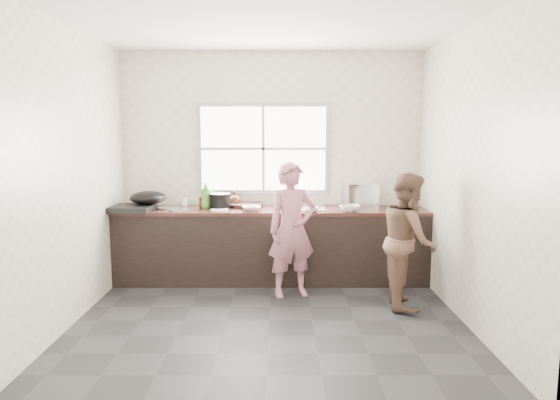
{
  "coord_description": "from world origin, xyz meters",
  "views": [
    {
      "loc": [
        0.1,
        -4.47,
        1.75
      ],
      "look_at": [
        0.1,
        0.65,
        1.05
      ],
      "focal_mm": 32.0,
      "sensor_mm": 36.0,
      "label": 1
    }
  ],
  "objects_px": {
    "glass_jar": "(184,202)",
    "woman": "(292,234)",
    "person_side": "(408,240)",
    "pot_lid_left": "(179,210)",
    "wok": "(148,198)",
    "bowl_crabs": "(350,209)",
    "burner": "(133,208)",
    "bottle_brown_tall": "(204,201)",
    "bottle_brown_short": "(235,199)",
    "bowl_held": "(312,209)",
    "cutting_board": "(246,205)",
    "bowl_mince": "(252,208)",
    "plate_food": "(219,210)",
    "bottle_green": "(206,194)",
    "dish_rack": "(361,195)",
    "pot_lid_right": "(170,208)",
    "black_pot": "(220,201)"
  },
  "relations": [
    {
      "from": "bowl_crabs",
      "to": "bottle_green",
      "type": "distance_m",
      "value": 1.69
    },
    {
      "from": "bottle_brown_short",
      "to": "bottle_brown_tall",
      "type": "bearing_deg",
      "value": -158.65
    },
    {
      "from": "plate_food",
      "to": "cutting_board",
      "type": "bearing_deg",
      "value": 46.72
    },
    {
      "from": "bottle_brown_tall",
      "to": "dish_rack",
      "type": "distance_m",
      "value": 1.87
    },
    {
      "from": "woman",
      "to": "bowl_mince",
      "type": "height_order",
      "value": "woman"
    },
    {
      "from": "person_side",
      "to": "pot_lid_left",
      "type": "height_order",
      "value": "person_side"
    },
    {
      "from": "person_side",
      "to": "glass_jar",
      "type": "bearing_deg",
      "value": 70.64
    },
    {
      "from": "bottle_brown_short",
      "to": "pot_lid_right",
      "type": "height_order",
      "value": "bottle_brown_short"
    },
    {
      "from": "bottle_green",
      "to": "burner",
      "type": "distance_m",
      "value": 0.85
    },
    {
      "from": "black_pot",
      "to": "plate_food",
      "type": "bearing_deg",
      "value": -87.76
    },
    {
      "from": "bottle_green",
      "to": "dish_rack",
      "type": "xyz_separation_m",
      "value": [
        1.84,
        0.11,
        -0.02
      ]
    },
    {
      "from": "bowl_mince",
      "to": "dish_rack",
      "type": "xyz_separation_m",
      "value": [
        1.29,
        0.33,
        0.11
      ]
    },
    {
      "from": "woman",
      "to": "pot_lid_left",
      "type": "bearing_deg",
      "value": 145.21
    },
    {
      "from": "woman",
      "to": "pot_lid_left",
      "type": "distance_m",
      "value": 1.35
    },
    {
      "from": "bowl_crabs",
      "to": "bottle_brown_tall",
      "type": "distance_m",
      "value": 1.71
    },
    {
      "from": "person_side",
      "to": "glass_jar",
      "type": "xyz_separation_m",
      "value": [
        -2.45,
        1.1,
        0.23
      ]
    },
    {
      "from": "bowl_held",
      "to": "bottle_green",
      "type": "distance_m",
      "value": 1.27
    },
    {
      "from": "dish_rack",
      "to": "woman",
      "type": "bearing_deg",
      "value": -147.74
    },
    {
      "from": "person_side",
      "to": "plate_food",
      "type": "distance_m",
      "value": 2.12
    },
    {
      "from": "bowl_held",
      "to": "bowl_crabs",
      "type": "bearing_deg",
      "value": 0.0
    },
    {
      "from": "bottle_brown_tall",
      "to": "person_side",
      "type": "bearing_deg",
      "value": -23.47
    },
    {
      "from": "cutting_board",
      "to": "pot_lid_right",
      "type": "relative_size",
      "value": 1.5
    },
    {
      "from": "woman",
      "to": "pot_lid_left",
      "type": "height_order",
      "value": "woman"
    },
    {
      "from": "bowl_held",
      "to": "cutting_board",
      "type": "bearing_deg",
      "value": 154.04
    },
    {
      "from": "bottle_brown_short",
      "to": "burner",
      "type": "height_order",
      "value": "bottle_brown_short"
    },
    {
      "from": "bottle_brown_short",
      "to": "pot_lid_right",
      "type": "xyz_separation_m",
      "value": [
        -0.75,
        -0.19,
        -0.08
      ]
    },
    {
      "from": "pot_lid_left",
      "to": "wok",
      "type": "bearing_deg",
      "value": 165.85
    },
    {
      "from": "bowl_mince",
      "to": "bottle_brown_tall",
      "type": "distance_m",
      "value": 0.62
    },
    {
      "from": "bottle_brown_short",
      "to": "pot_lid_left",
      "type": "xyz_separation_m",
      "value": [
        -0.6,
        -0.37,
        -0.08
      ]
    },
    {
      "from": "plate_food",
      "to": "bottle_green",
      "type": "relative_size",
      "value": 0.64
    },
    {
      "from": "bowl_mince",
      "to": "woman",
      "type": "bearing_deg",
      "value": -41.57
    },
    {
      "from": "person_side",
      "to": "black_pot",
      "type": "relative_size",
      "value": 5.53
    },
    {
      "from": "bowl_mince",
      "to": "bottle_brown_short",
      "type": "distance_m",
      "value": 0.43
    },
    {
      "from": "woman",
      "to": "burner",
      "type": "distance_m",
      "value": 1.84
    },
    {
      "from": "burner",
      "to": "pot_lid_right",
      "type": "height_order",
      "value": "burner"
    },
    {
      "from": "bowl_mince",
      "to": "bowl_held",
      "type": "xyz_separation_m",
      "value": [
        0.68,
        -0.06,
        0.0
      ]
    },
    {
      "from": "bowl_mince",
      "to": "bowl_held",
      "type": "relative_size",
      "value": 1.07
    },
    {
      "from": "glass_jar",
      "to": "woman",
      "type": "bearing_deg",
      "value": -31.26
    },
    {
      "from": "bottle_brown_tall",
      "to": "dish_rack",
      "type": "height_order",
      "value": "dish_rack"
    },
    {
      "from": "cutting_board",
      "to": "bowl_crabs",
      "type": "distance_m",
      "value": 1.25
    },
    {
      "from": "bowl_mince",
      "to": "bowl_crabs",
      "type": "xyz_separation_m",
      "value": [
        1.11,
        -0.06,
        0.0
      ]
    },
    {
      "from": "pot_lid_left",
      "to": "woman",
      "type": "bearing_deg",
      "value": -17.28
    },
    {
      "from": "bowl_crabs",
      "to": "burner",
      "type": "xyz_separation_m",
      "value": [
        -2.45,
        0.02,
        0.0
      ]
    },
    {
      "from": "cutting_board",
      "to": "dish_rack",
      "type": "xyz_separation_m",
      "value": [
        1.38,
        0.01,
        0.12
      ]
    },
    {
      "from": "cutting_board",
      "to": "burner",
      "type": "bearing_deg",
      "value": -164.34
    },
    {
      "from": "woman",
      "to": "bowl_mince",
      "type": "distance_m",
      "value": 0.64
    },
    {
      "from": "wok",
      "to": "dish_rack",
      "type": "bearing_deg",
      "value": 5.43
    },
    {
      "from": "glass_jar",
      "to": "dish_rack",
      "type": "relative_size",
      "value": 0.27
    },
    {
      "from": "bowl_crabs",
      "to": "dish_rack",
      "type": "height_order",
      "value": "dish_rack"
    },
    {
      "from": "glass_jar",
      "to": "plate_food",
      "type": "bearing_deg",
      "value": -38.42
    }
  ]
}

